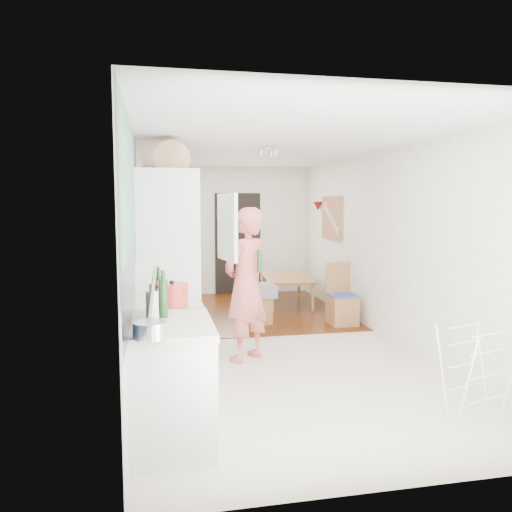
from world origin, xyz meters
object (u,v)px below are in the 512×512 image
object	(u,v)px
person	(246,271)
dining_chair	(342,295)
dining_table	(288,293)
stool	(259,311)
drying_rack	(475,375)

from	to	relation	value
person	dining_chair	bearing A→B (deg)	177.14
dining_table	dining_chair	bearing A→B (deg)	-160.03
person	dining_chair	world-z (taller)	person
person	stool	world-z (taller)	person
dining_table	stool	world-z (taller)	dining_table
stool	drying_rack	world-z (taller)	drying_rack
drying_rack	person	bearing A→B (deg)	111.22
stool	dining_table	bearing A→B (deg)	58.46
stool	drying_rack	distance (m)	3.76
person	dining_chair	xyz separation A→B (m)	(1.69, 1.33, -0.58)
dining_table	stool	distance (m)	1.56
dining_table	dining_chair	size ratio (longest dim) A/B	1.34
dining_table	stool	xyz separation A→B (m)	(-0.82, -1.33, -0.01)
person	drying_rack	xyz separation A→B (m)	(1.55, -1.99, -0.64)
dining_table	drying_rack	xyz separation A→B (m)	(0.25, -4.93, 0.18)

